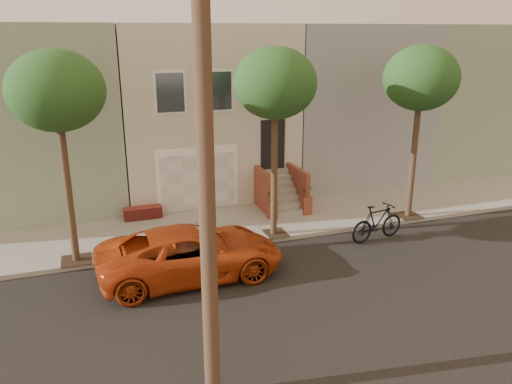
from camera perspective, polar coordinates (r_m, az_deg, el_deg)
name	(u,v)px	position (r m, az deg, el deg)	size (l,w,h in m)	color
ground	(290,295)	(14.03, 3.93, -11.59)	(90.00, 90.00, 0.00)	black
sidewalk	(234,225)	(18.56, -2.50, -3.71)	(40.00, 3.70, 0.15)	gray
house_row	(196,106)	(23.16, -6.84, 9.65)	(33.10, 11.70, 7.00)	beige
tree_left	(56,92)	(15.21, -21.70, 10.46)	(2.70, 2.57, 6.30)	#2D2116
tree_mid	(275,85)	(16.30, 2.20, 12.09)	(2.70, 2.57, 6.30)	#2D2116
tree_right	(421,79)	(18.99, 18.22, 12.05)	(2.70, 2.57, 6.30)	#2D2116
pickup_truck	(191,253)	(14.79, -7.40, -6.85)	(2.47, 5.36, 1.49)	#B63C12
motorcycle	(377,222)	(17.65, 13.60, -3.38)	(0.61, 2.16, 1.30)	black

